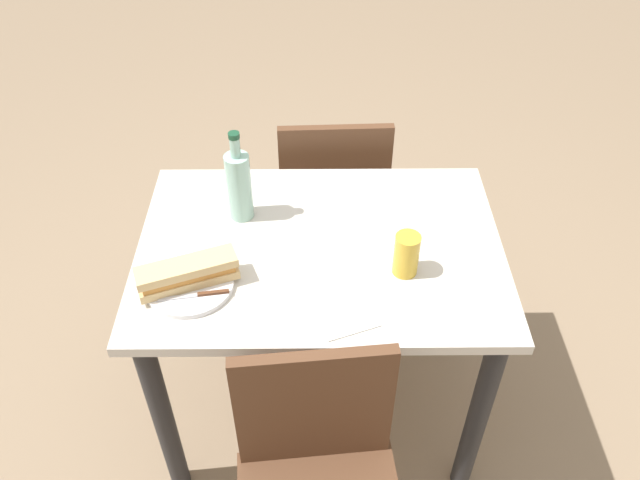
{
  "coord_description": "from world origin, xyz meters",
  "views": [
    {
      "loc": [
        0.01,
        1.32,
        1.97
      ],
      "look_at": [
        0.0,
        0.0,
        0.77
      ],
      "focal_mm": 35.98,
      "sensor_mm": 36.0,
      "label": 1
    }
  ],
  "objects_px": {
    "water_bottle": "(239,185)",
    "baguette_sandwich_near": "(187,273)",
    "chair_near": "(333,196)",
    "dining_table": "(320,279)",
    "plate_near": "(190,284)",
    "knife_near": "(198,295)",
    "beer_glass": "(406,254)"
  },
  "relations": [
    {
      "from": "dining_table",
      "to": "knife_near",
      "type": "height_order",
      "value": "knife_near"
    },
    {
      "from": "beer_glass",
      "to": "dining_table",
      "type": "bearing_deg",
      "value": -24.69
    },
    {
      "from": "knife_near",
      "to": "water_bottle",
      "type": "height_order",
      "value": "water_bottle"
    },
    {
      "from": "chair_near",
      "to": "baguette_sandwich_near",
      "type": "bearing_deg",
      "value": 61.17
    },
    {
      "from": "beer_glass",
      "to": "plate_near",
      "type": "bearing_deg",
      "value": 5.25
    },
    {
      "from": "chair_near",
      "to": "baguette_sandwich_near",
      "type": "xyz_separation_m",
      "value": [
        0.39,
        0.71,
        0.32
      ]
    },
    {
      "from": "dining_table",
      "to": "water_bottle",
      "type": "xyz_separation_m",
      "value": [
        0.23,
        -0.13,
        0.25
      ]
    },
    {
      "from": "dining_table",
      "to": "chair_near",
      "type": "height_order",
      "value": "chair_near"
    },
    {
      "from": "water_bottle",
      "to": "beer_glass",
      "type": "xyz_separation_m",
      "value": [
        -0.45,
        0.24,
        -0.05
      ]
    },
    {
      "from": "dining_table",
      "to": "chair_near",
      "type": "relative_size",
      "value": 1.2
    },
    {
      "from": "chair_near",
      "to": "knife_near",
      "type": "bearing_deg",
      "value": 64.48
    },
    {
      "from": "dining_table",
      "to": "water_bottle",
      "type": "relative_size",
      "value": 3.59
    },
    {
      "from": "dining_table",
      "to": "baguette_sandwich_near",
      "type": "relative_size",
      "value": 3.84
    },
    {
      "from": "water_bottle",
      "to": "knife_near",
      "type": "bearing_deg",
      "value": 76.11
    },
    {
      "from": "water_bottle",
      "to": "dining_table",
      "type": "bearing_deg",
      "value": 149.73
    },
    {
      "from": "plate_near",
      "to": "chair_near",
      "type": "bearing_deg",
      "value": -118.83
    },
    {
      "from": "dining_table",
      "to": "plate_near",
      "type": "height_order",
      "value": "plate_near"
    },
    {
      "from": "knife_near",
      "to": "water_bottle",
      "type": "distance_m",
      "value": 0.36
    },
    {
      "from": "chair_near",
      "to": "water_bottle",
      "type": "height_order",
      "value": "water_bottle"
    },
    {
      "from": "plate_near",
      "to": "beer_glass",
      "type": "bearing_deg",
      "value": -174.75
    },
    {
      "from": "baguette_sandwich_near",
      "to": "water_bottle",
      "type": "xyz_separation_m",
      "value": [
        -0.11,
        -0.29,
        0.06
      ]
    },
    {
      "from": "dining_table",
      "to": "baguette_sandwich_near",
      "type": "height_order",
      "value": "baguette_sandwich_near"
    },
    {
      "from": "chair_near",
      "to": "knife_near",
      "type": "xyz_separation_m",
      "value": [
        0.36,
        0.76,
        0.28
      ]
    },
    {
      "from": "plate_near",
      "to": "beer_glass",
      "type": "height_order",
      "value": "beer_glass"
    },
    {
      "from": "knife_near",
      "to": "beer_glass",
      "type": "height_order",
      "value": "beer_glass"
    },
    {
      "from": "dining_table",
      "to": "baguette_sandwich_near",
      "type": "bearing_deg",
      "value": 24.52
    },
    {
      "from": "dining_table",
      "to": "beer_glass",
      "type": "bearing_deg",
      "value": 155.31
    },
    {
      "from": "baguette_sandwich_near",
      "to": "beer_glass",
      "type": "height_order",
      "value": "beer_glass"
    },
    {
      "from": "knife_near",
      "to": "dining_table",
      "type": "bearing_deg",
      "value": -146.95
    },
    {
      "from": "water_bottle",
      "to": "baguette_sandwich_near",
      "type": "bearing_deg",
      "value": 68.68
    },
    {
      "from": "dining_table",
      "to": "knife_near",
      "type": "relative_size",
      "value": 5.69
    },
    {
      "from": "chair_near",
      "to": "plate_near",
      "type": "xyz_separation_m",
      "value": [
        0.39,
        0.71,
        0.27
      ]
    }
  ]
}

